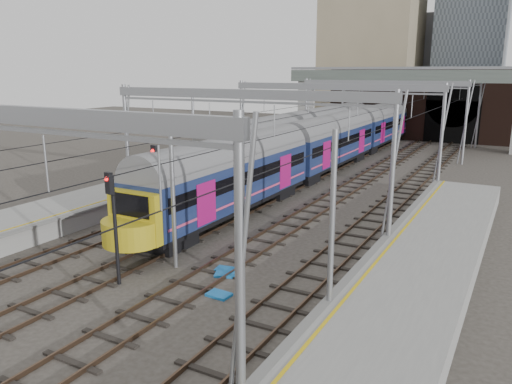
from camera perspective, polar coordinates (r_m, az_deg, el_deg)
The scene contains 15 objects.
ground at distance 22.13m, azimuth -12.36°, elevation -10.07°, with size 160.00×160.00×0.00m, color #38332D.
platform_left at distance 30.70m, azimuth -23.83°, elevation -3.08°, with size 4.32×55.00×1.12m.
platform_right at distance 16.24m, azimuth 13.18°, elevation -17.19°, with size 4.32×47.00×1.12m.
tracks at distance 34.15m, azimuth 4.30°, elevation -1.24°, with size 14.40×80.00×0.22m.
overhead_line at distance 39.07m, azimuth 8.50°, elevation 10.27°, with size 16.80×80.00×8.00m.
retaining_wall at distance 68.25m, azimuth 18.67°, elevation 9.23°, with size 28.00×2.75×9.00m.
overbridge at distance 62.59m, azimuth 16.58°, elevation 11.74°, with size 28.00×3.00×9.25m.
city_skyline at distance 86.64m, azimuth 22.63°, elevation 18.19°, with size 37.50×27.50×60.00m.
train_main at distance 53.46m, azimuth 11.70°, elevation 6.74°, with size 2.97×68.58×5.05m.
train_second at distance 49.88m, azimuth 5.44°, elevation 6.48°, with size 2.97×34.35×5.05m.
signal_near_left at distance 24.85m, azimuth -11.17°, elevation 0.71°, with size 0.41×0.48×5.34m.
signal_near_centre at distance 21.20m, azimuth -15.99°, elevation -2.54°, with size 0.37×0.47×4.86m.
equip_cover_a at distance 22.35m, azimuth -3.46°, elevation -9.36°, with size 0.96×0.68×0.11m, color #1764AE.
equip_cover_b at distance 22.87m, azimuth -3.51°, elevation -8.82°, with size 0.87×0.61×0.10m, color #1764AE.
equip_cover_c at distance 20.48m, azimuth -4.25°, elevation -11.62°, with size 0.94×0.66×0.11m, color #1764AE.
Camera 1 is at (13.60, -15.07, 8.80)m, focal length 35.00 mm.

